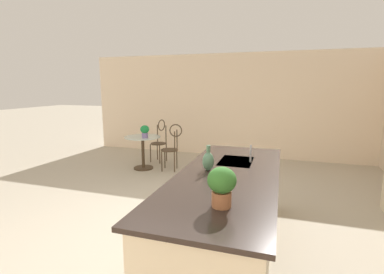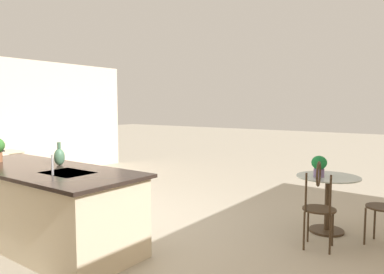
{
  "view_description": "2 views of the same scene",
  "coord_description": "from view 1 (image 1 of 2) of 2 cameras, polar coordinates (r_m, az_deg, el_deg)",
  "views": [
    {
      "loc": [
        3.2,
        1.37,
        1.85
      ],
      "look_at": [
        -1.37,
        -0.09,
        0.99
      ],
      "focal_mm": 26.34,
      "sensor_mm": 36.0,
      "label": 1
    },
    {
      "loc": [
        -3.67,
        3.19,
        1.65
      ],
      "look_at": [
        -0.9,
        -0.59,
        1.25
      ],
      "focal_mm": 33.63,
      "sensor_mm": 36.0,
      "label": 2
    }
  ],
  "objects": [
    {
      "name": "ground_plane",
      "position": [
        3.94,
        -5.04,
        -17.81
      ],
      "size": [
        40.0,
        40.0,
        0.0
      ],
      "primitive_type": "plane",
      "color": "#B2A893"
    },
    {
      "name": "wall_left_window",
      "position": [
        7.6,
        7.33,
        6.36
      ],
      "size": [
        0.12,
        7.8,
        2.7
      ],
      "primitive_type": "cube",
      "color": "beige",
      "rests_on": "ground"
    },
    {
      "name": "kitchen_island",
      "position": [
        3.26,
        7.1,
        -15.04
      ],
      "size": [
        2.8,
        1.06,
        0.92
      ],
      "color": "beige",
      "rests_on": "ground"
    },
    {
      "name": "bistro_table",
      "position": [
        6.46,
        -9.91,
        -2.49
      ],
      "size": [
        0.8,
        0.8,
        0.74
      ],
      "color": "#3D2D1E",
      "rests_on": "ground"
    },
    {
      "name": "chair_near_window",
      "position": [
        7.02,
        -6.58,
        -0.33
      ],
      "size": [
        0.51,
        0.45,
        1.04
      ],
      "color": "#3D2D1E",
      "rests_on": "ground"
    },
    {
      "name": "chair_by_island",
      "position": [
        6.23,
        -4.11,
        -1.64
      ],
      "size": [
        0.44,
        0.51,
        1.04
      ],
      "color": "#3D2D1E",
      "rests_on": "ground"
    },
    {
      "name": "sink_faucet",
      "position": [
        3.56,
        11.79,
        -3.31
      ],
      "size": [
        0.02,
        0.02,
        0.22
      ],
      "primitive_type": "cylinder",
      "color": "#B2B5BA",
      "rests_on": "kitchen_island"
    },
    {
      "name": "potted_plant_on_table",
      "position": [
        6.25,
        -9.53,
        1.29
      ],
      "size": [
        0.19,
        0.19,
        0.27
      ],
      "color": "#7A669E",
      "rests_on": "bistro_table"
    },
    {
      "name": "potted_plant_counter_far",
      "position": [
        2.22,
        6.05,
        -9.49
      ],
      "size": [
        0.23,
        0.23,
        0.32
      ],
      "color": "#9E603D",
      "rests_on": "kitchen_island"
    },
    {
      "name": "vase_on_counter",
      "position": [
        3.16,
        3.3,
        -4.87
      ],
      "size": [
        0.13,
        0.13,
        0.29
      ],
      "color": "#4C7A5B",
      "rests_on": "kitchen_island"
    }
  ]
}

